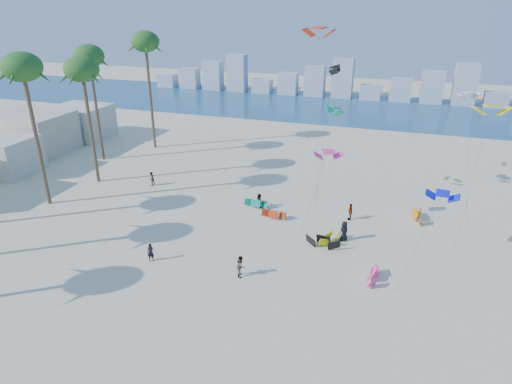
% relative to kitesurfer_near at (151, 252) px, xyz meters
% --- Properties ---
extents(ground, '(220.00, 220.00, 0.00)m').
position_rel_kitesurfer_near_xyz_m(ground, '(4.05, -9.34, -0.80)').
color(ground, beige).
rests_on(ground, ground).
extents(ocean, '(220.00, 220.00, 0.00)m').
position_rel_kitesurfer_near_xyz_m(ocean, '(4.05, 62.66, -0.80)').
color(ocean, navy).
rests_on(ocean, ground).
extents(kitesurfer_near, '(0.68, 0.55, 1.61)m').
position_rel_kitesurfer_near_xyz_m(kitesurfer_near, '(0.00, 0.00, 0.00)').
color(kitesurfer_near, black).
rests_on(kitesurfer_near, ground).
extents(kitesurfer_mid, '(0.87, 1.00, 1.76)m').
position_rel_kitesurfer_near_xyz_m(kitesurfer_mid, '(7.88, 0.31, 0.08)').
color(kitesurfer_mid, gray).
rests_on(kitesurfer_mid, ground).
extents(kitesurfers_far, '(39.13, 11.18, 1.91)m').
position_rel_kitesurfer_near_xyz_m(kitesurfers_far, '(14.42, 9.73, 0.06)').
color(kitesurfers_far, black).
rests_on(kitesurfers_far, ground).
extents(grounded_kites, '(18.09, 14.82, 0.99)m').
position_rel_kitesurfer_near_xyz_m(grounded_kites, '(13.20, 9.01, -0.37)').
color(grounded_kites, '#B73412').
rests_on(grounded_kites, ground).
extents(flying_kites, '(23.06, 20.35, 18.21)m').
position_rel_kitesurfer_near_xyz_m(flying_kites, '(17.40, 14.77, 10.89)').
color(flying_kites, '#FA3795').
rests_on(flying_kites, ground).
extents(palm_row, '(9.13, 44.80, 16.34)m').
position_rel_kitesurfer_near_xyz_m(palm_row, '(-17.56, 6.87, 11.81)').
color(palm_row, brown).
rests_on(palm_row, ground).
extents(distant_skyline, '(85.00, 3.00, 8.40)m').
position_rel_kitesurfer_near_xyz_m(distant_skyline, '(2.87, 72.66, 2.28)').
color(distant_skyline, '#9EADBF').
rests_on(distant_skyline, ground).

